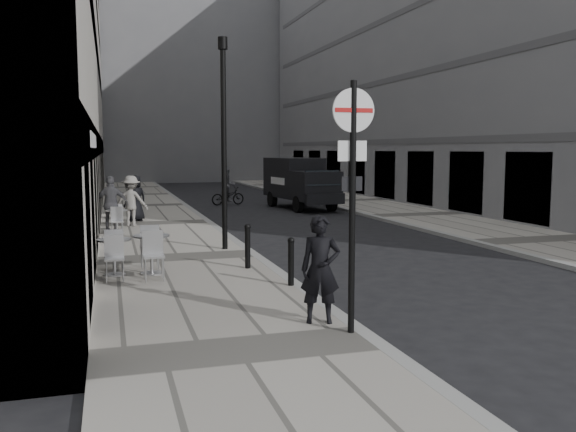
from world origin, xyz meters
The scene contains 19 objects.
ground centered at (0.00, 0.00, 0.00)m, with size 120.00×120.00×0.00m, color black.
sidewalk centered at (-2.00, 18.00, 0.06)m, with size 4.00×60.00×0.12m, color #A49E94.
far_sidewalk centered at (9.00, 18.00, 0.06)m, with size 4.00×60.00×0.12m, color #A49E94.
building_left centered at (-6.00, 24.50, 9.00)m, with size 4.00×45.00×18.00m, color #B8B2A7.
building_right centered at (14.00, 24.50, 10.00)m, with size 6.00×45.00×20.00m, color slate.
building_far centered at (1.50, 56.00, 11.00)m, with size 24.00×16.00×22.00m, color slate.
walking_man centered at (-0.47, 3.64, 0.99)m, with size 0.63×0.42×1.73m, color black.
sign_post centered at (-0.20, 3.00, 2.53)m, with size 0.65×0.10×3.77m.
lamppost centered at (-0.60, 11.27, 3.33)m, with size 0.26×0.26×5.78m.
bollard_near centered at (-0.60, 8.37, 0.61)m, with size 0.13×0.13×0.97m, color black.
bollard_far centered at (-0.15, 6.34, 0.58)m, with size 0.12×0.12×0.92m, color black.
panel_van centered at (5.28, 23.03, 1.39)m, with size 2.50×5.41×2.46m.
cyclist centered at (2.27, 25.90, 0.75)m, with size 1.88×0.99×1.93m.
pedestrian_a centered at (-3.60, 15.85, 1.06)m, with size 1.10×0.46×1.88m, color #4F4E53.
pedestrian_b centered at (-2.91, 17.25, 1.03)m, with size 1.18×0.68×1.82m, color gray.
pedestrian_c centered at (-2.70, 18.72, 1.01)m, with size 0.87×0.57×1.79m, color black.
cafe_table_near centered at (-2.80, 8.31, 0.64)m, with size 0.80×1.81×1.03m.
cafe_table_mid centered at (-3.60, 8.40, 0.60)m, with size 0.74×1.67×0.95m.
cafe_table_far centered at (-3.45, 15.42, 0.58)m, with size 0.71×1.61×0.92m.
Camera 1 is at (-3.66, -5.37, 2.89)m, focal length 38.00 mm.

